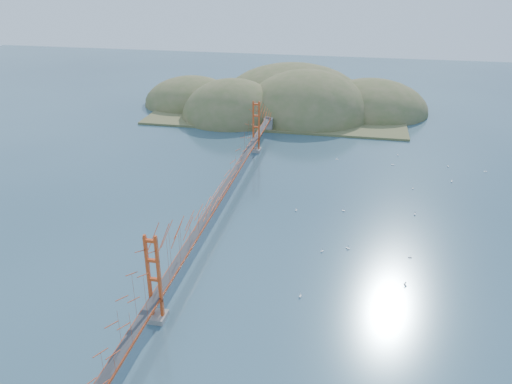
% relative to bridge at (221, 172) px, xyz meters
% --- Properties ---
extents(ground, '(320.00, 320.00, 0.00)m').
position_rel_bridge_xyz_m(ground, '(0.00, -0.18, -7.01)').
color(ground, '#2D4A5A').
rests_on(ground, ground).
extents(bridge, '(2.20, 94.40, 12.00)m').
position_rel_bridge_xyz_m(bridge, '(0.00, 0.00, 0.00)').
color(bridge, gray).
rests_on(bridge, ground).
extents(far_headlands, '(84.00, 58.00, 25.00)m').
position_rel_bridge_xyz_m(far_headlands, '(2.21, 68.33, -7.01)').
color(far_headlands, olive).
rests_on(far_headlands, ground).
extents(sailboat_17, '(0.56, 0.48, 0.64)m').
position_rel_bridge_xyz_m(sailboat_17, '(48.82, 27.28, -6.86)').
color(sailboat_17, white).
rests_on(sailboat_17, ground).
extents(sailboat_16, '(0.67, 0.67, 0.73)m').
position_rel_bridge_xyz_m(sailboat_16, '(20.89, 3.46, -6.85)').
color(sailboat_16, white).
rests_on(sailboat_16, ground).
extents(sailboat_5, '(0.48, 0.59, 0.69)m').
position_rel_bridge_xyz_m(sailboat_5, '(32.93, 4.62, -6.86)').
color(sailboat_5, white).
rests_on(sailboat_5, ground).
extents(sailboat_1, '(0.69, 0.69, 0.73)m').
position_rel_bridge_xyz_m(sailboat_1, '(22.05, -9.06, -6.85)').
color(sailboat_1, white).
rests_on(sailboat_1, ground).
extents(sailboat_0, '(0.46, 0.54, 0.62)m').
position_rel_bridge_xyz_m(sailboat_0, '(12.76, 2.00, -6.87)').
color(sailboat_0, white).
rests_on(sailboat_0, ground).
extents(sailboat_10, '(0.53, 0.61, 0.69)m').
position_rel_bridge_xyz_m(sailboat_10, '(16.41, -22.27, -6.86)').
color(sailboat_10, white).
rests_on(sailboat_10, ground).
extents(sailboat_8, '(0.55, 0.55, 0.57)m').
position_rel_bridge_xyz_m(sailboat_8, '(33.46, 15.56, -6.87)').
color(sailboat_8, white).
rests_on(sailboat_8, ground).
extents(sailboat_6, '(0.61, 0.62, 0.70)m').
position_rel_bridge_xyz_m(sailboat_6, '(29.93, -17.01, -6.86)').
color(sailboat_6, white).
rests_on(sailboat_6, ground).
extents(sailboat_7, '(0.64, 0.52, 0.74)m').
position_rel_bridge_xyz_m(sailboat_7, '(30.22, 27.30, -6.85)').
color(sailboat_7, white).
rests_on(sailboat_7, ground).
extents(sailboat_14, '(0.60, 0.60, 0.63)m').
position_rel_bridge_xyz_m(sailboat_14, '(18.28, -10.64, -6.86)').
color(sailboat_14, white).
rests_on(sailboat_14, ground).
extents(sailboat_15, '(0.43, 0.53, 0.63)m').
position_rel_bridge_xyz_m(sailboat_15, '(41.69, 28.78, -6.86)').
color(sailboat_15, white).
rests_on(sailboat_15, ground).
extents(sailboat_2, '(0.56, 0.46, 0.65)m').
position_rel_bridge_xyz_m(sailboat_2, '(31.09, -9.76, -6.86)').
color(sailboat_2, white).
rests_on(sailboat_2, ground).
extents(sailboat_9, '(0.61, 0.66, 0.75)m').
position_rel_bridge_xyz_m(sailboat_9, '(41.23, 20.56, -6.85)').
color(sailboat_9, white).
rests_on(sailboat_9, ground).
extents(sailboat_12, '(0.56, 0.53, 0.63)m').
position_rel_bridge_xyz_m(sailboat_12, '(18.40, 28.32, -6.86)').
color(sailboat_12, white).
rests_on(sailboat_12, ground).
extents(sailboat_extra_0, '(0.54, 0.54, 0.61)m').
position_rel_bridge_xyz_m(sailboat_extra_0, '(31.64, 33.74, -6.87)').
color(sailboat_extra_0, white).
rests_on(sailboat_extra_0, ground).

